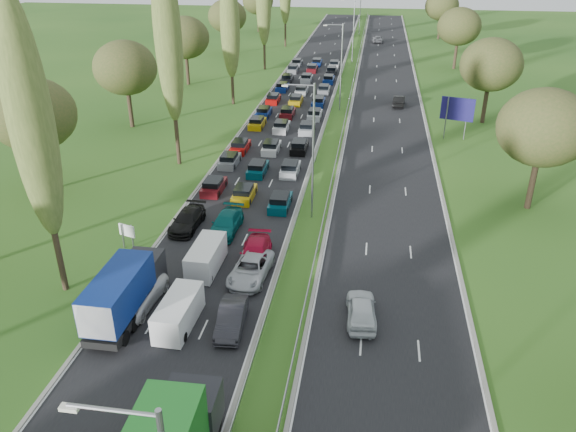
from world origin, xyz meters
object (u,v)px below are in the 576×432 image
at_px(white_van_rear, 207,255).
at_px(direction_sign, 457,111).
at_px(info_sign, 127,233).
at_px(blue_lorry, 125,291).
at_px(white_van_front, 180,310).
at_px(near_car_2, 135,296).
at_px(near_car_3, 187,220).

distance_m(white_van_rear, direction_sign, 40.28).
bearing_deg(info_sign, direction_sign, 48.00).
height_order(blue_lorry, white_van_front, blue_lorry).
distance_m(white_van_front, info_sign, 11.42).
height_order(near_car_2, blue_lorry, blue_lorry).
height_order(near_car_3, blue_lorry, blue_lorry).
distance_m(near_car_3, white_van_front, 13.45).
distance_m(near_car_2, blue_lorry, 1.44).
relative_size(near_car_2, info_sign, 2.74).
bearing_deg(near_car_2, blue_lorry, -96.15).
distance_m(white_van_front, direction_sign, 46.19).
xyz_separation_m(near_car_3, white_van_rear, (3.49, -5.96, 0.25)).
bearing_deg(direction_sign, info_sign, -132.00).
distance_m(near_car_2, white_van_rear, 6.57).
xyz_separation_m(near_car_3, white_van_front, (3.69, -12.93, 0.24)).
distance_m(blue_lorry, info_sign, 9.16).
height_order(white_van_rear, info_sign, info_sign).
xyz_separation_m(near_car_2, direction_sign, (25.09, 39.47, 2.75)).
xyz_separation_m(near_car_2, near_car_3, (-0.13, 11.61, -0.05)).
distance_m(blue_lorry, white_van_front, 3.84).
bearing_deg(direction_sign, white_van_rear, -122.72).
bearing_deg(white_van_front, white_van_rear, 93.40).
bearing_deg(white_van_front, blue_lorry, 175.99).
xyz_separation_m(blue_lorry, direction_sign, (25.25, 40.41, 1.68)).
xyz_separation_m(white_van_front, info_sign, (-7.27, 8.80, 0.37)).
xyz_separation_m(blue_lorry, white_van_rear, (3.52, 6.59, -0.87)).
bearing_deg(direction_sign, near_car_3, -132.15).
bearing_deg(info_sign, near_car_2, -63.59).
relative_size(white_van_rear, direction_sign, 0.95).
relative_size(near_car_3, white_van_front, 1.06).
relative_size(near_car_2, blue_lorry, 0.67).
bearing_deg(near_car_3, white_van_rear, -57.77).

